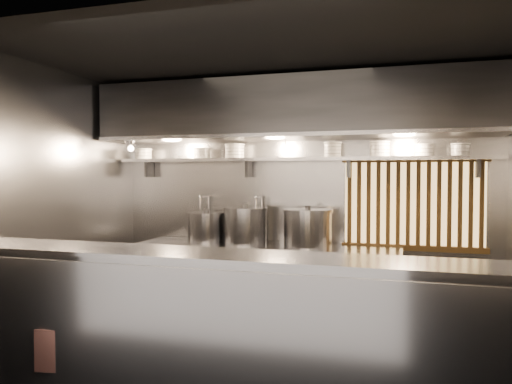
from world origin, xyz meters
The scene contains 24 objects.
floor centered at (0.00, 0.00, 0.00)m, with size 4.50×4.50×0.00m, color black.
ceiling centered at (0.00, 0.00, 2.80)m, with size 4.50×4.50×0.00m, color black.
wall_back centered at (0.00, 1.50, 1.40)m, with size 4.50×4.50×0.00m, color gray.
wall_left centered at (-2.25, 0.00, 1.40)m, with size 3.00×3.00×0.00m, color gray.
serving_counter centered at (0.00, -0.96, 0.57)m, with size 4.50×0.56×1.13m.
cooking_bench centered at (-0.30, 1.13, 0.45)m, with size 3.00×0.70×0.90m, color #9A9AA0.
bowl_shelf centered at (0.00, 1.32, 1.88)m, with size 4.40×0.34×0.04m, color #9A9AA0.
exhaust_hood centered at (0.00, 1.10, 2.42)m, with size 4.40×0.81×0.65m.
wood_screen centered at (1.30, 1.45, 1.38)m, with size 1.56×0.09×1.04m.
faucet_left centered at (-1.15, 1.37, 1.31)m, with size 0.04×0.30×0.50m.
faucet_right centered at (-0.45, 1.37, 1.31)m, with size 0.04×0.30×0.50m.
heat_lamp centered at (-1.90, 0.85, 2.07)m, with size 0.25×0.35×0.20m.
pendant_bulb centered at (-0.10, 1.20, 1.96)m, with size 0.09×0.09×0.19m.
stock_pot_left centered at (-0.56, 1.14, 1.11)m, with size 0.67×0.67×0.46m.
stock_pot_mid centered at (-1.06, 1.18, 1.08)m, with size 0.48×0.48×0.39m.
stock_pot_right centered at (0.18, 1.13, 1.11)m, with size 0.60×0.60×0.46m.
red_placard centered at (-1.35, -1.22, 0.36)m, with size 0.23×0.02×0.32m, color red.
bowl_stack_0 centered at (-1.99, 1.32, 1.97)m, with size 0.23×0.23×0.13m.
bowl_stack_1 centered at (-1.18, 1.32, 1.97)m, with size 0.22×0.22×0.13m.
bowl_stack_2 centered at (-0.75, 1.32, 1.98)m, with size 0.24×0.24×0.17m.
bowl_stack_3 centered at (0.42, 1.32, 1.98)m, with size 0.21×0.21×0.17m.
bowl_stack_4 centered at (0.94, 1.32, 1.98)m, with size 0.23×0.23×0.17m.
bowl_stack_5 centered at (1.40, 1.32, 1.97)m, with size 0.22×0.22×0.13m.
bowl_stack_6 centered at (1.77, 1.32, 1.97)m, with size 0.20×0.20×0.13m.
Camera 1 is at (1.26, -4.33, 1.70)m, focal length 35.00 mm.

